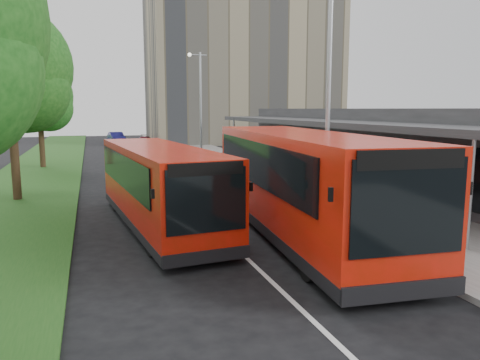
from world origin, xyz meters
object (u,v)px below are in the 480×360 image
at_px(tree_far, 39,101).
at_px(bollard, 224,155).
at_px(lamp_post_near, 326,88).
at_px(car_far, 116,138).
at_px(bus_second, 159,186).
at_px(lamp_post_far, 200,99).
at_px(litter_bin, 288,175).
at_px(tree_mid, 9,75).
at_px(car_near, 144,141).
at_px(bus_main, 301,184).

xyz_separation_m(tree_far, bollard, (12.19, -2.05, -3.83)).
relative_size(lamp_post_near, car_far, 1.96).
relative_size(tree_far, bus_second, 0.71).
bearing_deg(lamp_post_far, litter_bin, -82.34).
xyz_separation_m(lamp_post_far, bollard, (1.06, -3.00, -4.02)).
bearing_deg(tree_mid, tree_far, 90.00).
bearing_deg(car_far, bollard, -83.66).
bearing_deg(litter_bin, car_near, 98.15).
height_order(lamp_post_near, bus_main, lamp_post_near).
bearing_deg(lamp_post_near, car_far, 97.16).
bearing_deg(car_near, litter_bin, -64.13).
bearing_deg(car_far, bus_second, -99.26).
relative_size(bus_main, car_far, 2.86).
bearing_deg(lamp_post_far, bus_main, -94.69).
relative_size(litter_bin, car_far, 0.20).
xyz_separation_m(bus_second, bollard, (6.90, 16.35, -0.71)).
bearing_deg(tree_far, lamp_post_far, 4.87).
bearing_deg(car_near, car_far, 138.47).
relative_size(lamp_post_near, litter_bin, 9.67).
bearing_deg(litter_bin, tree_far, 137.24).
bearing_deg(tree_mid, bus_main, -43.90).
height_order(lamp_post_near, bus_second, lamp_post_near).
xyz_separation_m(tree_mid, bollard, (12.19, 9.95, -4.68)).
height_order(bus_second, car_near, bus_second).
bearing_deg(litter_bin, car_far, 101.52).
xyz_separation_m(litter_bin, bollard, (-0.66, 9.84, 0.13)).
distance_m(tree_mid, bus_main, 13.47).
relative_size(tree_mid, tree_far, 1.19).
height_order(bus_second, car_far, bus_second).
relative_size(bus_second, bollard, 9.04).
distance_m(bus_second, car_far, 40.16).
height_order(lamp_post_near, lamp_post_far, same).
xyz_separation_m(lamp_post_far, litter_bin, (1.73, -12.83, -4.15)).
xyz_separation_m(litter_bin, car_near, (-4.17, 29.13, -0.00)).
xyz_separation_m(lamp_post_near, bus_second, (-5.84, 0.65, -3.31)).
distance_m(litter_bin, car_far, 34.32).
distance_m(tree_far, lamp_post_far, 11.17).
relative_size(tree_mid, car_near, 2.53).
bearing_deg(tree_mid, lamp_post_near, -32.36).
bearing_deg(tree_mid, bus_second, -50.44).
distance_m(tree_mid, lamp_post_near, 13.19).
bearing_deg(bus_second, car_far, 83.17).
bearing_deg(bus_main, lamp_post_far, 89.59).
xyz_separation_m(litter_bin, car_far, (-6.85, 33.63, 0.11)).
distance_m(tree_far, car_near, 19.71).
bearing_deg(car_far, lamp_post_far, -84.39).
relative_size(tree_mid, car_far, 2.04).
height_order(lamp_post_near, car_near, lamp_post_near).
relative_size(tree_far, car_near, 2.13).
height_order(tree_far, bus_second, tree_far).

